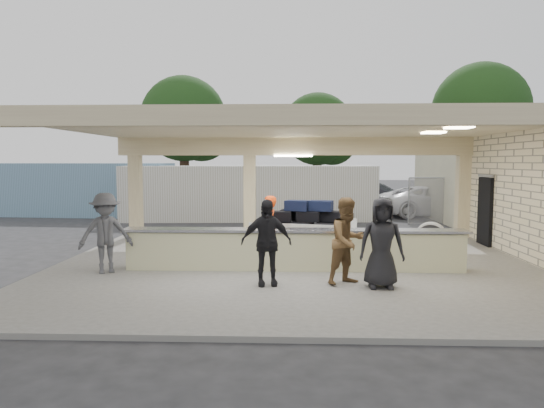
{
  "coord_description": "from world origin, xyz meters",
  "views": [
    {
      "loc": [
        -0.1,
        -11.96,
        2.68
      ],
      "look_at": [
        -0.58,
        1.0,
        1.55
      ],
      "focal_mm": 32.0,
      "sensor_mm": 36.0,
      "label": 1
    }
  ],
  "objects_px": {
    "drum_fan": "(431,238)",
    "car_dark": "(372,196)",
    "passenger_b": "(266,242)",
    "passenger_d": "(382,243)",
    "passenger_c": "(106,233)",
    "container_white": "(249,193)",
    "container_blue": "(71,189)",
    "car_white_a": "(434,201)",
    "baggage_handler": "(268,229)",
    "luggage_cart": "(304,227)",
    "passenger_a": "(348,241)",
    "baggage_counter": "(294,249)"
  },
  "relations": [
    {
      "from": "drum_fan",
      "to": "car_dark",
      "type": "bearing_deg",
      "value": 105.95
    },
    {
      "from": "passenger_b",
      "to": "passenger_d",
      "type": "height_order",
      "value": "passenger_d"
    },
    {
      "from": "drum_fan",
      "to": "passenger_d",
      "type": "relative_size",
      "value": 0.51
    },
    {
      "from": "passenger_c",
      "to": "container_white",
      "type": "relative_size",
      "value": 0.16
    },
    {
      "from": "passenger_c",
      "to": "container_blue",
      "type": "relative_size",
      "value": 0.19
    },
    {
      "from": "car_white_a",
      "to": "passenger_b",
      "type": "bearing_deg",
      "value": 139.69
    },
    {
      "from": "baggage_handler",
      "to": "container_white",
      "type": "bearing_deg",
      "value": -156.84
    },
    {
      "from": "baggage_handler",
      "to": "passenger_b",
      "type": "xyz_separation_m",
      "value": [
        0.06,
        -2.28,
        0.04
      ]
    },
    {
      "from": "luggage_cart",
      "to": "container_blue",
      "type": "height_order",
      "value": "container_blue"
    },
    {
      "from": "luggage_cart",
      "to": "car_dark",
      "type": "height_order",
      "value": "luggage_cart"
    },
    {
      "from": "luggage_cart",
      "to": "drum_fan",
      "type": "bearing_deg",
      "value": 15.42
    },
    {
      "from": "passenger_a",
      "to": "passenger_b",
      "type": "relative_size",
      "value": 1.02
    },
    {
      "from": "car_white_a",
      "to": "drum_fan",
      "type": "bearing_deg",
      "value": 151.31
    },
    {
      "from": "drum_fan",
      "to": "passenger_a",
      "type": "height_order",
      "value": "passenger_a"
    },
    {
      "from": "car_dark",
      "to": "passenger_d",
      "type": "bearing_deg",
      "value": -159.24
    },
    {
      "from": "passenger_a",
      "to": "passenger_c",
      "type": "height_order",
      "value": "passenger_c"
    },
    {
      "from": "drum_fan",
      "to": "passenger_d",
      "type": "xyz_separation_m",
      "value": [
        -1.94,
        -3.27,
        0.42
      ]
    },
    {
      "from": "car_white_a",
      "to": "container_white",
      "type": "bearing_deg",
      "value": 89.48
    },
    {
      "from": "baggage_counter",
      "to": "passenger_d",
      "type": "bearing_deg",
      "value": -41.86
    },
    {
      "from": "container_blue",
      "to": "passenger_b",
      "type": "bearing_deg",
      "value": -48.61
    },
    {
      "from": "passenger_d",
      "to": "container_blue",
      "type": "xyz_separation_m",
      "value": [
        -12.86,
        13.92,
        0.28
      ]
    },
    {
      "from": "luggage_cart",
      "to": "passenger_c",
      "type": "xyz_separation_m",
      "value": [
        -4.64,
        -2.04,
        0.1
      ]
    },
    {
      "from": "drum_fan",
      "to": "car_white_a",
      "type": "distance_m",
      "value": 11.42
    },
    {
      "from": "passenger_c",
      "to": "car_white_a",
      "type": "relative_size",
      "value": 0.36
    },
    {
      "from": "luggage_cart",
      "to": "baggage_handler",
      "type": "distance_m",
      "value": 1.18
    },
    {
      "from": "car_white_a",
      "to": "container_blue",
      "type": "relative_size",
      "value": 0.52
    },
    {
      "from": "passenger_c",
      "to": "car_white_a",
      "type": "distance_m",
      "value": 17.36
    },
    {
      "from": "baggage_handler",
      "to": "passenger_d",
      "type": "relative_size",
      "value": 0.93
    },
    {
      "from": "baggage_counter",
      "to": "car_dark",
      "type": "height_order",
      "value": "car_dark"
    },
    {
      "from": "luggage_cart",
      "to": "drum_fan",
      "type": "distance_m",
      "value": 3.47
    },
    {
      "from": "drum_fan",
      "to": "car_white_a",
      "type": "height_order",
      "value": "car_white_a"
    },
    {
      "from": "luggage_cart",
      "to": "container_white",
      "type": "relative_size",
      "value": 0.26
    },
    {
      "from": "baggage_counter",
      "to": "passenger_d",
      "type": "height_order",
      "value": "passenger_d"
    },
    {
      "from": "passenger_b",
      "to": "car_dark",
      "type": "height_order",
      "value": "passenger_b"
    },
    {
      "from": "drum_fan",
      "to": "container_white",
      "type": "xyz_separation_m",
      "value": [
        -5.7,
        9.11,
        0.64
      ]
    },
    {
      "from": "container_blue",
      "to": "car_dark",
      "type": "bearing_deg",
      "value": 16.48
    },
    {
      "from": "baggage_counter",
      "to": "container_white",
      "type": "xyz_separation_m",
      "value": [
        -1.98,
        10.79,
        0.66
      ]
    },
    {
      "from": "baggage_handler",
      "to": "car_dark",
      "type": "distance_m",
      "value": 15.78
    },
    {
      "from": "luggage_cart",
      "to": "baggage_handler",
      "type": "xyz_separation_m",
      "value": [
        -0.92,
        -0.74,
        0.03
      ]
    },
    {
      "from": "car_dark",
      "to": "baggage_handler",
      "type": "bearing_deg",
      "value": -169.34
    },
    {
      "from": "passenger_d",
      "to": "car_dark",
      "type": "height_order",
      "value": "passenger_d"
    },
    {
      "from": "container_white",
      "to": "luggage_cart",
      "type": "bearing_deg",
      "value": -79.81
    },
    {
      "from": "baggage_handler",
      "to": "passenger_a",
      "type": "relative_size",
      "value": 0.94
    },
    {
      "from": "car_dark",
      "to": "container_white",
      "type": "distance_m",
      "value": 8.15
    },
    {
      "from": "car_dark",
      "to": "car_white_a",
      "type": "bearing_deg",
      "value": -111.54
    },
    {
      "from": "baggage_counter",
      "to": "container_white",
      "type": "bearing_deg",
      "value": 100.4
    },
    {
      "from": "passenger_a",
      "to": "container_white",
      "type": "height_order",
      "value": "container_white"
    },
    {
      "from": "luggage_cart",
      "to": "passenger_c",
      "type": "bearing_deg",
      "value": -143.23
    },
    {
      "from": "luggage_cart",
      "to": "baggage_handler",
      "type": "height_order",
      "value": "baggage_handler"
    },
    {
      "from": "baggage_counter",
      "to": "drum_fan",
      "type": "bearing_deg",
      "value": 24.28
    }
  ]
}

